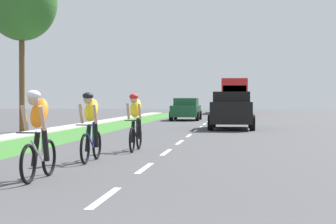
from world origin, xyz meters
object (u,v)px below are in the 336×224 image
(sedan_dark_green, at_px, (186,109))
(cyclist_lead, at_px, (38,134))
(cyclist_trailing, at_px, (91,126))
(cyclist_distant, at_px, (135,122))
(street_tree_near, at_px, (22,2))
(pickup_silver, at_px, (237,107))
(suv_black, at_px, (232,109))
(bus_red, at_px, (235,94))

(sedan_dark_green, bearing_deg, cyclist_lead, -89.89)
(cyclist_trailing, xyz_separation_m, cyclist_distant, (0.52, 2.76, 0.00))
(cyclist_lead, distance_m, street_tree_near, 15.85)
(street_tree_near, bearing_deg, cyclist_trailing, -61.30)
(cyclist_lead, bearing_deg, cyclist_trailing, 86.83)
(sedan_dark_green, height_order, pickup_silver, pickup_silver)
(cyclist_distant, bearing_deg, suv_black, 78.21)
(suv_black, xyz_separation_m, sedan_dark_green, (-3.25, 11.22, -0.18))
(cyclist_lead, height_order, sedan_dark_green, cyclist_lead)
(cyclist_distant, relative_size, sedan_dark_green, 0.40)
(pickup_silver, bearing_deg, sedan_dark_green, -110.75)
(bus_red, distance_m, street_tree_near, 37.46)
(cyclist_trailing, height_order, cyclist_distant, same)
(pickup_silver, bearing_deg, cyclist_trailing, -95.34)
(suv_black, bearing_deg, pickup_silver, 89.25)
(cyclist_lead, bearing_deg, sedan_dark_green, 90.11)
(cyclist_lead, relative_size, cyclist_distant, 1.00)
(street_tree_near, bearing_deg, cyclist_lead, -67.17)
(pickup_silver, height_order, bus_red, bus_red)
(sedan_dark_green, xyz_separation_m, street_tree_near, (-5.80, -15.01, 4.88))
(cyclist_lead, height_order, cyclist_distant, same)
(bus_red, bearing_deg, street_tree_near, -104.04)
(cyclist_distant, xyz_separation_m, suv_black, (2.51, 12.03, 0.14))
(bus_red, xyz_separation_m, street_tree_near, (-9.05, -36.17, 3.67))
(bus_red, bearing_deg, suv_black, -89.99)
(cyclist_lead, height_order, bus_red, bus_red)
(cyclist_lead, height_order, suv_black, suv_black)
(pickup_silver, distance_m, bus_red, 11.93)
(cyclist_lead, xyz_separation_m, suv_black, (3.19, 17.70, 0.14))
(pickup_silver, distance_m, street_tree_near, 26.47)
(cyclist_lead, xyz_separation_m, cyclist_distant, (0.68, 5.68, 0.00))
(pickup_silver, xyz_separation_m, bus_red, (-0.27, 11.87, 1.15))
(cyclist_lead, distance_m, sedan_dark_green, 28.92)
(cyclist_distant, bearing_deg, cyclist_lead, -96.88)
(street_tree_near, bearing_deg, bus_red, 75.96)
(cyclist_trailing, relative_size, sedan_dark_green, 0.40)
(cyclist_distant, height_order, sedan_dark_green, cyclist_distant)
(sedan_dark_green, height_order, street_tree_near, street_tree_near)
(suv_black, height_order, bus_red, bus_red)
(pickup_silver, bearing_deg, cyclist_lead, -95.18)
(cyclist_lead, relative_size, street_tree_near, 0.23)
(cyclist_distant, xyz_separation_m, pickup_silver, (2.78, 32.54, 0.02))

